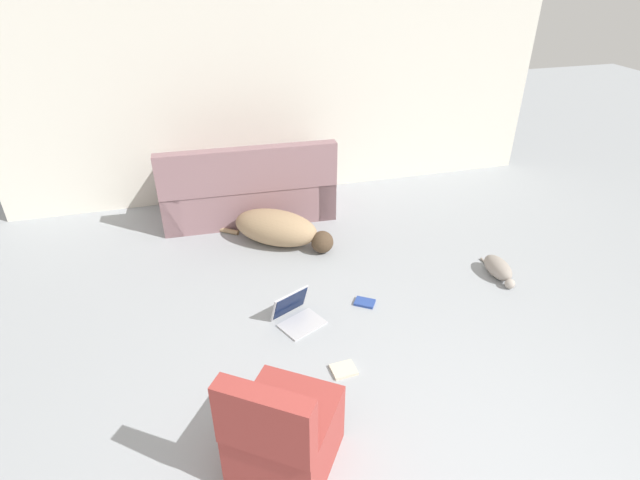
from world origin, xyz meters
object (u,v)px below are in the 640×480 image
Objects in this scene: laptop_open at (295,312)px; side_chair at (284,436)px; cat at (499,269)px; book_blue at (365,302)px; couch at (248,192)px; dog at (279,229)px; book_cream at (344,370)px.

side_chair is at bearing -131.08° from laptop_open.
cat is 2.79m from side_chair.
book_blue is (-1.37, -0.08, -0.07)m from cat.
couch is 3.34m from side_chair.
dog is (0.21, -0.73, -0.12)m from couch.
laptop_open reaches higher than cat.
dog is at bearing 108.11° from couch.
book_cream is 0.92m from side_chair.
laptop_open is 1.40m from side_chair.
book_cream is 0.22× the size of side_chair.
side_chair is (-0.48, -2.60, 0.11)m from dog.
cat is (1.89, -1.14, -0.09)m from dog.
couch is 10.11× the size of book_cream.
couch is 2.00m from laptop_open.
couch is at bearing -59.83° from side_chair.
laptop_open is 0.54× the size of side_chair.
laptop_open is 2.40× the size of book_cream.
laptop_open reaches higher than book_blue.
book_cream is (0.22, -0.67, -0.07)m from laptop_open.
book_blue is at bearing 59.69° from book_cream.
dog is 5.49× the size of book_blue.
book_blue is 0.84m from book_cream.
side_chair is at bearing -57.60° from cat.
couch is 3.52× the size of cat.
book_blue is (0.73, -1.94, -0.28)m from couch.
dog is 6.06× the size of book_cream.
side_chair is at bearing -64.82° from dog.
book_blue is 0.25× the size of side_chair.
couch is 4.21× the size of laptop_open.
couch reaches higher than laptop_open.
book_blue and book_cream have the same top height.
dog is at bearing 93.03° from book_cream.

